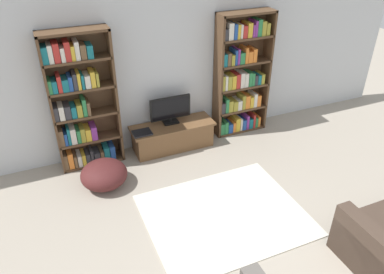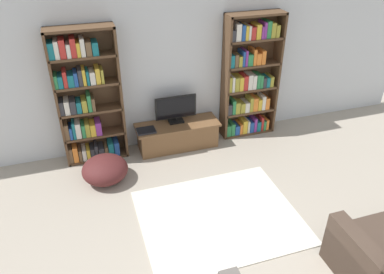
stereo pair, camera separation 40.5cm
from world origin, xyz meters
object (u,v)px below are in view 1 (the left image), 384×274
(tv_stand, at_px, (173,136))
(bookshelf_left, at_px, (80,104))
(television, at_px, (170,110))
(laptop, at_px, (142,133))
(beanbag_ottoman, at_px, (104,174))
(bookshelf_right, at_px, (240,77))

(tv_stand, bearing_deg, bookshelf_left, 174.95)
(television, xyz_separation_m, laptop, (-0.53, -0.14, -0.23))
(bookshelf_left, distance_m, television, 1.38)
(beanbag_ottoman, bearing_deg, bookshelf_left, 98.54)
(beanbag_ottoman, bearing_deg, bookshelf_right, 14.94)
(laptop, height_order, beanbag_ottoman, laptop)
(bookshelf_left, height_order, tv_stand, bookshelf_left)
(television, bearing_deg, beanbag_ottoman, -153.39)
(television, distance_m, beanbag_ottoman, 1.47)
(bookshelf_right, relative_size, beanbag_ottoman, 3.14)
(tv_stand, distance_m, television, 0.45)
(laptop, xyz_separation_m, beanbag_ottoman, (-0.71, -0.48, -0.25))
(tv_stand, height_order, television, television)
(television, bearing_deg, laptop, -164.72)
(tv_stand, height_order, laptop, laptop)
(bookshelf_left, relative_size, beanbag_ottoman, 3.14)
(bookshelf_left, xyz_separation_m, bookshelf_right, (2.60, -0.00, -0.00))
(bookshelf_right, height_order, tv_stand, bookshelf_right)
(bookshelf_right, distance_m, tv_stand, 1.49)
(tv_stand, distance_m, beanbag_ottoman, 1.36)
(bookshelf_right, xyz_separation_m, beanbag_ottoman, (-2.50, -0.67, -0.81))
(bookshelf_right, relative_size, tv_stand, 1.53)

